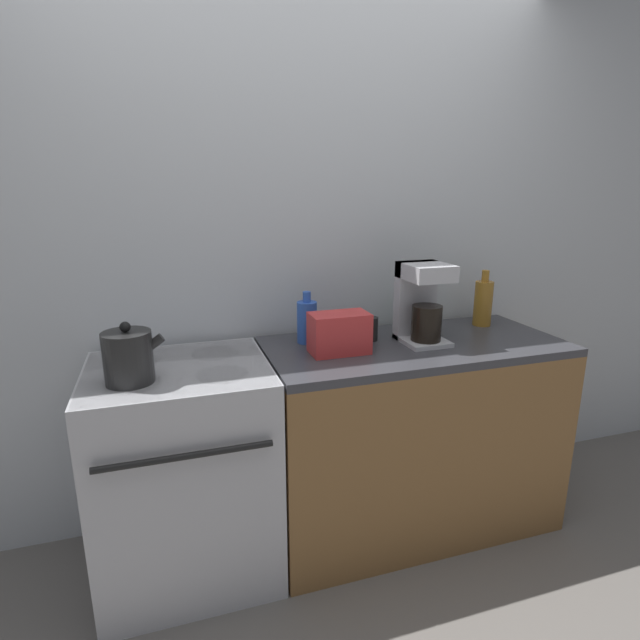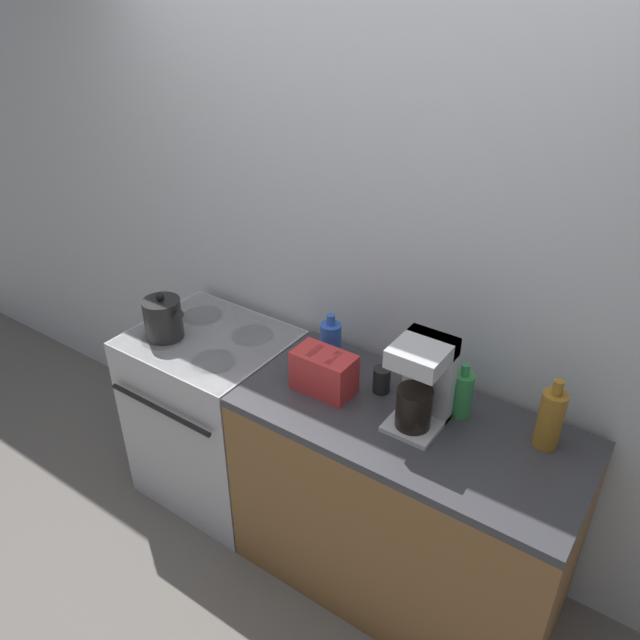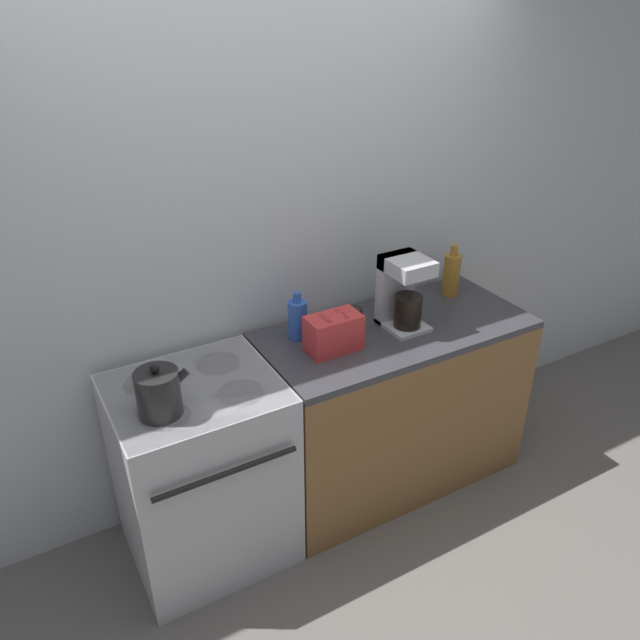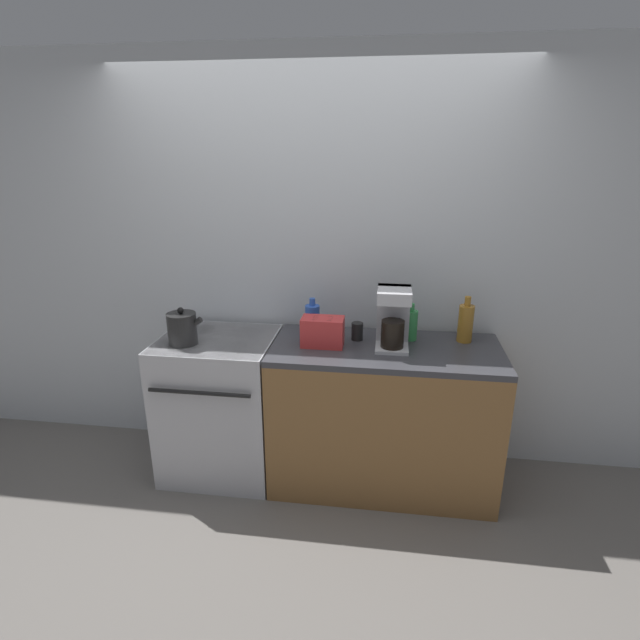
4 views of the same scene
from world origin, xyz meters
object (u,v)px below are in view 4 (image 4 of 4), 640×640
at_px(bottle_amber, 466,323).
at_px(toaster, 323,332).
at_px(bottle_blue, 312,319).
at_px(cup_black, 357,331).
at_px(bottle_green, 411,325).
at_px(coffee_maker, 393,317).
at_px(kettle, 182,328).
at_px(stove, 221,403).

bearing_deg(bottle_amber, toaster, -167.41).
bearing_deg(bottle_amber, bottle_blue, -179.58).
xyz_separation_m(toaster, cup_black, (0.20, 0.12, -0.03)).
bearing_deg(bottle_green, coffee_maker, -130.23).
distance_m(bottle_green, bottle_blue, 0.60).
xyz_separation_m(toaster, bottle_green, (0.51, 0.17, 0.01)).
distance_m(bottle_amber, cup_black, 0.65).
bearing_deg(kettle, bottle_green, 10.63).
relative_size(kettle, coffee_maker, 0.63).
bearing_deg(coffee_maker, kettle, -174.32).
height_order(toaster, bottle_amber, bottle_amber).
bearing_deg(bottle_green, toaster, -161.71).
distance_m(coffee_maker, bottle_amber, 0.46).
bearing_deg(stove, cup_black, 6.80).
height_order(toaster, bottle_blue, bottle_blue).
height_order(bottle_amber, bottle_blue, bottle_amber).
bearing_deg(cup_black, bottle_blue, 168.75).
bearing_deg(bottle_blue, kettle, -160.47).
bearing_deg(cup_black, bottle_amber, 5.63).
distance_m(bottle_amber, bottle_blue, 0.93).
relative_size(stove, bottle_amber, 3.27).
xyz_separation_m(bottle_green, cup_black, (-0.32, -0.05, -0.04)).
relative_size(stove, kettle, 4.06).
height_order(coffee_maker, bottle_amber, coffee_maker).
height_order(kettle, coffee_maker, coffee_maker).
relative_size(kettle, bottle_amber, 0.81).
bearing_deg(kettle, bottle_amber, 9.17).
relative_size(coffee_maker, bottle_green, 1.57).
xyz_separation_m(stove, bottle_blue, (0.57, 0.16, 0.54)).
bearing_deg(bottle_amber, stove, -173.70).
relative_size(kettle, cup_black, 2.09).
relative_size(bottle_green, bottle_amber, 0.81).
distance_m(stove, coffee_maker, 1.24).
distance_m(coffee_maker, cup_black, 0.26).
xyz_separation_m(toaster, bottle_blue, (-0.09, 0.18, 0.01)).
height_order(bottle_green, bottle_amber, bottle_amber).
bearing_deg(bottle_blue, bottle_green, -0.95).
bearing_deg(coffee_maker, bottle_blue, 164.26).
distance_m(kettle, bottle_amber, 1.68).
height_order(bottle_blue, cup_black, bottle_blue).
relative_size(kettle, toaster, 0.91).
distance_m(kettle, coffee_maker, 1.24).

